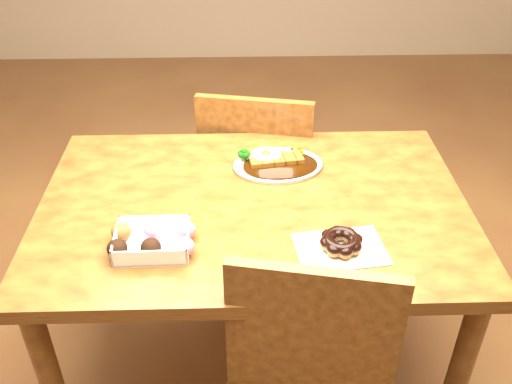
{
  "coord_description": "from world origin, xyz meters",
  "views": [
    {
      "loc": [
        -0.03,
        -1.3,
        1.69
      ],
      "look_at": [
        0.01,
        -0.04,
        0.81
      ],
      "focal_mm": 40.0,
      "sensor_mm": 36.0,
      "label": 1
    }
  ],
  "objects_px": {
    "katsu_curry_plate": "(276,163)",
    "table": "(254,230)",
    "chair_far": "(260,178)",
    "donut_box": "(152,240)",
    "pon_de_ring": "(341,242)"
  },
  "relations": [
    {
      "from": "table",
      "to": "chair_far",
      "type": "relative_size",
      "value": 1.38
    },
    {
      "from": "donut_box",
      "to": "pon_de_ring",
      "type": "distance_m",
      "value": 0.47
    },
    {
      "from": "table",
      "to": "katsu_curry_plate",
      "type": "distance_m",
      "value": 0.23
    },
    {
      "from": "chair_far",
      "to": "donut_box",
      "type": "height_order",
      "value": "chair_far"
    },
    {
      "from": "chair_far",
      "to": "donut_box",
      "type": "relative_size",
      "value": 4.03
    },
    {
      "from": "katsu_curry_plate",
      "to": "pon_de_ring",
      "type": "height_order",
      "value": "katsu_curry_plate"
    },
    {
      "from": "chair_far",
      "to": "pon_de_ring",
      "type": "distance_m",
      "value": 0.82
    },
    {
      "from": "chair_far",
      "to": "katsu_curry_plate",
      "type": "distance_m",
      "value": 0.45
    },
    {
      "from": "chair_far",
      "to": "pon_de_ring",
      "type": "xyz_separation_m",
      "value": [
        0.18,
        -0.74,
        0.29
      ]
    },
    {
      "from": "katsu_curry_plate",
      "to": "table",
      "type": "bearing_deg",
      "value": -112.06
    },
    {
      "from": "pon_de_ring",
      "to": "chair_far",
      "type": "bearing_deg",
      "value": 103.34
    },
    {
      "from": "pon_de_ring",
      "to": "donut_box",
      "type": "bearing_deg",
      "value": 177.66
    },
    {
      "from": "chair_far",
      "to": "table",
      "type": "bearing_deg",
      "value": 97.14
    },
    {
      "from": "katsu_curry_plate",
      "to": "chair_far",
      "type": "bearing_deg",
      "value": 96.16
    },
    {
      "from": "table",
      "to": "pon_de_ring",
      "type": "xyz_separation_m",
      "value": [
        0.21,
        -0.21,
        0.12
      ]
    }
  ]
}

